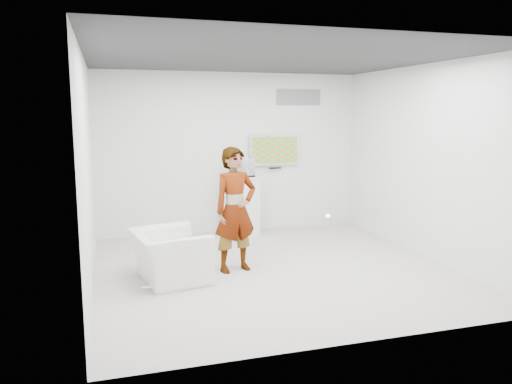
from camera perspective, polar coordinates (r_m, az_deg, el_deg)
room at (r=7.07m, az=2.00°, el=2.90°), size 5.01×5.01×3.00m
tv at (r=9.65m, az=2.12°, el=4.84°), size 1.00×0.08×0.60m
logo_decal at (r=9.84m, az=4.89°, el=10.73°), size 0.90×0.02×0.30m
person at (r=7.10m, az=-2.38°, el=-2.04°), size 0.74×0.58×1.79m
armchair at (r=6.90m, az=-9.83°, el=-7.19°), size 1.08×1.19×0.68m
pedestal at (r=9.22m, az=-1.60°, el=-1.62°), size 0.71×0.71×1.10m
floor_uplight at (r=9.75m, az=8.21°, el=-3.50°), size 0.21×0.21×0.31m
vitrine at (r=9.12m, az=-1.62°, el=2.87°), size 0.42×0.42×0.35m
console at (r=9.13m, az=-1.62°, el=2.44°), size 0.09×0.16×0.21m
wii_remote at (r=7.25m, az=-1.26°, el=3.91°), size 0.04×0.14×0.04m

